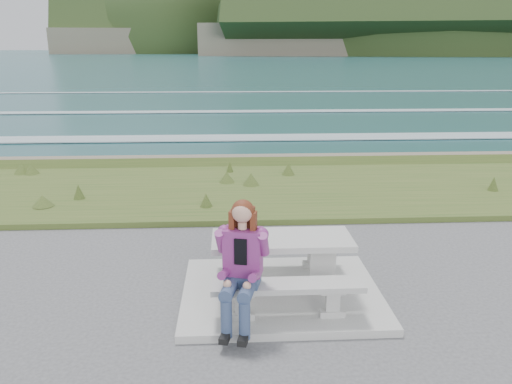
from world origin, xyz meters
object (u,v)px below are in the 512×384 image
picnic_table (282,249)px  bench_landward (288,291)px  bench_seaward (277,245)px  seated_woman (240,282)px

picnic_table → bench_landward: size_ratio=1.00×
bench_seaward → seated_woman: seated_woman is taller
bench_landward → bench_seaward: (0.00, 1.40, 0.00)m
picnic_table → seated_woman: bearing=-123.7°
bench_landward → seated_woman: 0.61m
bench_seaward → seated_woman: (-0.56, -1.54, 0.19)m
bench_landward → picnic_table: bearing=90.0°
picnic_table → bench_landward: picnic_table is taller
bench_landward → bench_seaward: 1.40m
bench_landward → seated_woman: (-0.56, -0.14, 0.19)m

